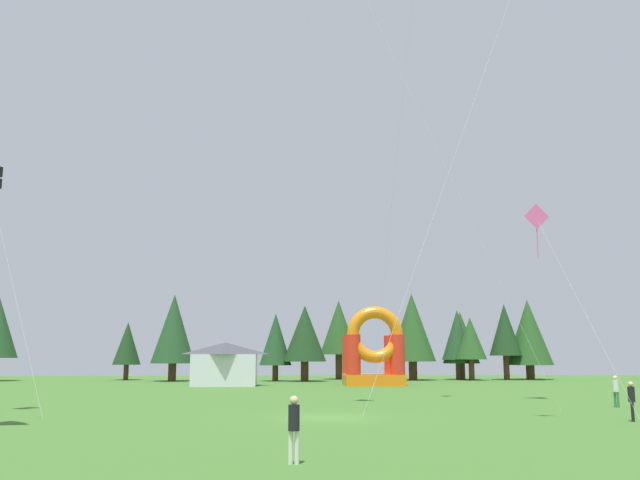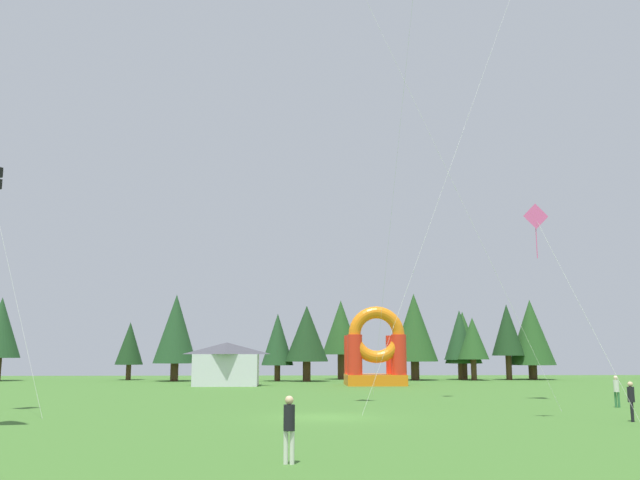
% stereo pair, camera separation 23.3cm
% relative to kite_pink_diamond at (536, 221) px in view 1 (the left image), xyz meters
% --- Properties ---
extents(ground_plane, '(120.00, 120.00, 0.00)m').
position_rel_kite_pink_diamond_xyz_m(ground_plane, '(-9.05, 2.34, -8.55)').
color(ground_plane, '#3D6B28').
extents(kite_pink_diamond, '(3.24, 2.65, 9.06)m').
position_rel_kite_pink_diamond_xyz_m(kite_pink_diamond, '(0.00, 0.00, 0.00)').
color(kite_pink_diamond, '#EA599E').
rests_on(kite_pink_diamond, ground_plane).
extents(person_left_edge, '(0.34, 0.34, 1.71)m').
position_rel_kite_pink_diamond_xyz_m(person_left_edge, '(-10.69, -10.69, -7.53)').
color(person_left_edge, silver).
rests_on(person_left_edge, ground_plane).
extents(person_far_side, '(0.40, 0.40, 1.65)m').
position_rel_kite_pink_diamond_xyz_m(person_far_side, '(6.55, 7.27, -7.57)').
color(person_far_side, '#33723F').
rests_on(person_far_side, ground_plane).
extents(person_near_camera, '(0.39, 0.39, 1.64)m').
position_rel_kite_pink_diamond_xyz_m(person_near_camera, '(3.56, -0.25, -7.58)').
color(person_near_camera, black).
rests_on(person_near_camera, ground_plane).
extents(inflatable_yellow_castle, '(5.26, 4.78, 6.98)m').
position_rel_kite_pink_diamond_xyz_m(inflatable_yellow_castle, '(-3.06, 33.03, -5.93)').
color(inflatable_yellow_castle, orange).
rests_on(inflatable_yellow_castle, ground_plane).
extents(festival_tent, '(5.61, 3.65, 3.80)m').
position_rel_kite_pink_diamond_xyz_m(festival_tent, '(-16.36, 32.90, -6.65)').
color(festival_tent, silver).
rests_on(festival_tent, ground_plane).
extents(tree_row_1, '(3.00, 3.00, 6.26)m').
position_rel_kite_pink_diamond_xyz_m(tree_row_1, '(-28.32, 47.46, -4.64)').
color(tree_row_1, '#4C331E').
rests_on(tree_row_1, ground_plane).
extents(tree_row_2, '(4.52, 4.52, 9.01)m').
position_rel_kite_pink_diamond_xyz_m(tree_row_2, '(-22.76, 43.86, -3.17)').
color(tree_row_2, '#4C331E').
rests_on(tree_row_2, ground_plane).
extents(tree_row_3, '(3.35, 3.35, 7.01)m').
position_rel_kite_pink_diamond_xyz_m(tree_row_3, '(-12.05, 43.60, -4.27)').
color(tree_row_3, '#4C331E').
rests_on(tree_row_3, ground_plane).
extents(tree_row_4, '(4.49, 4.49, 7.80)m').
position_rel_kite_pink_diamond_xyz_m(tree_row_4, '(-9.01, 42.77, -3.68)').
color(tree_row_4, '#4C331E').
rests_on(tree_row_4, ground_plane).
extents(tree_row_5, '(4.22, 4.22, 8.77)m').
position_rel_kite_pink_diamond_xyz_m(tree_row_5, '(-5.04, 48.22, -2.86)').
color(tree_row_5, '#4C331E').
rests_on(tree_row_5, ground_plane).
extents(tree_row_6, '(5.00, 5.00, 9.35)m').
position_rel_kite_pink_diamond_xyz_m(tree_row_6, '(2.80, 45.57, -2.92)').
color(tree_row_6, '#4C331E').
rests_on(tree_row_6, ground_plane).
extents(tree_row_7, '(3.56, 3.56, 7.62)m').
position_rel_kite_pink_diamond_xyz_m(tree_row_7, '(8.08, 46.70, -3.71)').
color(tree_row_7, '#4C331E').
rests_on(tree_row_7, ground_plane).
extents(tree_row_8, '(4.07, 4.07, 7.46)m').
position_rel_kite_pink_diamond_xyz_m(tree_row_8, '(8.48, 46.92, -3.98)').
color(tree_row_8, '#4C331E').
rests_on(tree_row_8, ground_plane).
extents(tree_row_9, '(3.36, 3.36, 6.71)m').
position_rel_kite_pink_diamond_xyz_m(tree_row_9, '(9.00, 44.77, -4.14)').
color(tree_row_9, '#4C331E').
rests_on(tree_row_9, ground_plane).
extents(tree_row_10, '(3.54, 3.54, 8.25)m').
position_rel_kite_pink_diamond_xyz_m(tree_row_10, '(13.21, 46.01, -3.18)').
color(tree_row_10, '#4C331E').
rests_on(tree_row_10, ground_plane).
extents(tree_row_11, '(5.09, 5.09, 8.80)m').
position_rel_kite_pink_diamond_xyz_m(tree_row_11, '(16.12, 46.74, -3.39)').
color(tree_row_11, '#4C331E').
rests_on(tree_row_11, ground_plane).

